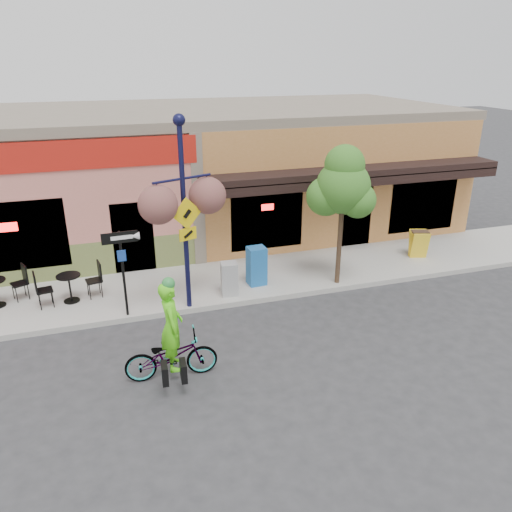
{
  "coord_description": "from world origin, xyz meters",
  "views": [
    {
      "loc": [
        -3.74,
        -10.97,
        6.28
      ],
      "look_at": [
        -0.09,
        0.5,
        1.4
      ],
      "focal_mm": 35.0,
      "sensor_mm": 36.0,
      "label": 1
    }
  ],
  "objects": [
    {
      "name": "cyclist_rider",
      "position": [
        -2.71,
        -2.1,
        0.96
      ],
      "size": [
        0.5,
        0.72,
        1.92
      ],
      "primitive_type": "imported",
      "rotation": [
        0.0,
        0.0,
        1.51
      ],
      "color": "#5AE418",
      "rests_on": "ground"
    },
    {
      "name": "sidewalk",
      "position": [
        0.0,
        2.0,
        0.07
      ],
      "size": [
        24.0,
        3.0,
        0.15
      ],
      "primitive_type": "cube",
      "color": "#9E9B93",
      "rests_on": "ground"
    },
    {
      "name": "bicycle",
      "position": [
        -2.76,
        -2.1,
        0.5
      ],
      "size": [
        1.94,
        0.78,
        1.0
      ],
      "primitive_type": "imported",
      "rotation": [
        0.0,
        0.0,
        1.51
      ],
      "color": "maroon",
      "rests_on": "ground"
    },
    {
      "name": "ground",
      "position": [
        0.0,
        0.0,
        0.0
      ],
      "size": [
        90.0,
        90.0,
        0.0
      ],
      "primitive_type": "plane",
      "color": "#2D2D30",
      "rests_on": "ground"
    },
    {
      "name": "newspaper_box_blue",
      "position": [
        0.21,
        1.42,
        0.71
      ],
      "size": [
        0.52,
        0.47,
        1.11
      ],
      "primitive_type": null,
      "rotation": [
        0.0,
        0.0,
        0.05
      ],
      "color": "#1C61A9",
      "rests_on": "sidewalk"
    },
    {
      "name": "lamp_post",
      "position": [
        -1.88,
        0.65,
        2.6
      ],
      "size": [
        1.68,
        1.12,
        4.9
      ],
      "primitive_type": null,
      "rotation": [
        0.0,
        0.0,
        0.34
      ],
      "color": "#111237",
      "rests_on": "sidewalk"
    },
    {
      "name": "sandwich_board",
      "position": [
        5.78,
        1.63,
        0.6
      ],
      "size": [
        0.63,
        0.53,
        0.89
      ],
      "primitive_type": null,
      "rotation": [
        0.0,
        0.0,
        -0.3
      ],
      "color": "yellow",
      "rests_on": "sidewalk"
    },
    {
      "name": "building",
      "position": [
        0.0,
        7.5,
        2.25
      ],
      "size": [
        18.2,
        8.2,
        4.5
      ],
      "primitive_type": null,
      "color": "#CD7365",
      "rests_on": "ground"
    },
    {
      "name": "street_tree",
      "position": [
        2.46,
        0.81,
        2.15
      ],
      "size": [
        1.91,
        1.91,
        4.0
      ],
      "primitive_type": null,
      "rotation": [
        0.0,
        0.0,
        -0.26
      ],
      "color": "#3D7A26",
      "rests_on": "sidewalk"
    },
    {
      "name": "newspaper_box_grey",
      "position": [
        -0.71,
        0.99,
        0.62
      ],
      "size": [
        0.47,
        0.44,
        0.93
      ],
      "primitive_type": null,
      "rotation": [
        0.0,
        0.0,
        -0.11
      ],
      "color": "#9D9D9D",
      "rests_on": "sidewalk"
    },
    {
      "name": "one_way_sign",
      "position": [
        -3.46,
        0.65,
        1.27
      ],
      "size": [
        0.87,
        0.23,
        2.24
      ],
      "primitive_type": null,
      "rotation": [
        0.0,
        0.0,
        0.06
      ],
      "color": "black",
      "rests_on": "sidewalk"
    },
    {
      "name": "cafe_set_right",
      "position": [
        -4.83,
        1.86,
        0.65
      ],
      "size": [
        1.78,
        1.12,
        0.99
      ],
      "primitive_type": null,
      "rotation": [
        0.0,
        0.0,
        0.18
      ],
      "color": "black",
      "rests_on": "sidewalk"
    },
    {
      "name": "curb",
      "position": [
        0.0,
        0.55,
        0.07
      ],
      "size": [
        24.0,
        0.12,
        0.15
      ],
      "primitive_type": "cube",
      "color": "#A8A59E",
      "rests_on": "ground"
    }
  ]
}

